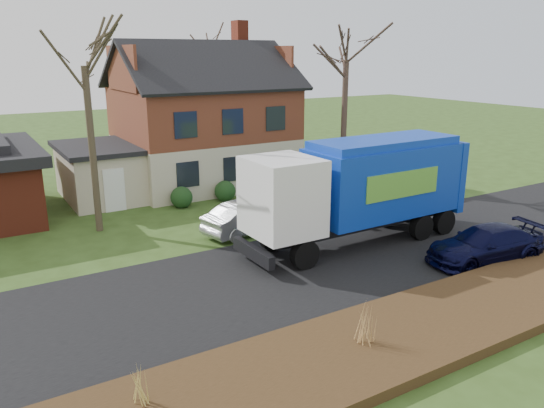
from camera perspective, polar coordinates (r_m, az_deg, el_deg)
ground at (r=19.26m, az=4.63°, el=-6.78°), size 120.00×120.00×0.00m
road at (r=19.25m, az=4.63°, el=-6.75°), size 80.00×7.00×0.02m
mulch_verge at (r=15.64m, az=16.29°, el=-12.48°), size 80.00×3.50×0.30m
main_house at (r=30.87m, az=-8.25°, el=9.49°), size 12.95×8.95×9.26m
garbage_truck at (r=21.27m, az=9.76°, el=2.06°), size 9.74×2.72×4.16m
silver_sedan at (r=22.57m, az=-2.56°, el=-1.45°), size 4.32×2.25×1.35m
navy_wagon at (r=20.97m, az=21.98°, el=-4.06°), size 4.81×2.56×1.33m
tree_front_west at (r=23.04m, az=-19.78°, el=16.34°), size 3.24×3.24×9.63m
tree_front_east at (r=29.74m, az=8.08°, el=17.32°), size 3.63×3.63×10.09m
tree_back at (r=39.47m, az=-6.69°, el=17.48°), size 3.23×3.23×10.24m
grass_clump_west at (r=12.08m, az=-14.03°, el=-18.13°), size 0.34×0.28×0.91m
grass_clump_mid at (r=13.89m, az=10.09°, el=-12.73°), size 0.37×0.31×1.04m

